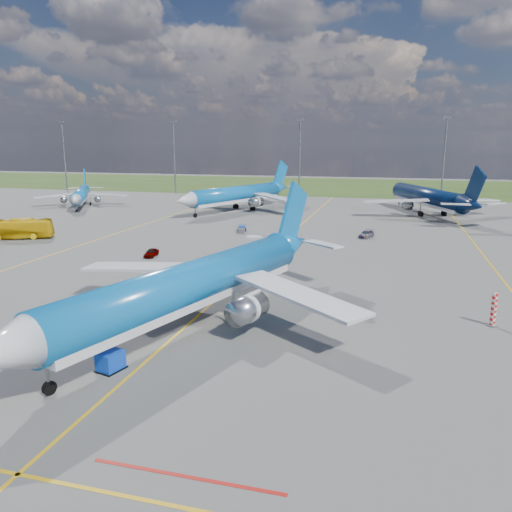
% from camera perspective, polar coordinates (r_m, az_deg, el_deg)
% --- Properties ---
extents(ground, '(400.00, 400.00, 0.00)m').
position_cam_1_polar(ground, '(44.01, -8.40, -8.30)').
color(ground, '#585855').
rests_on(ground, ground).
extents(grass_strip, '(400.00, 80.00, 0.01)m').
position_cam_1_polar(grass_strip, '(188.91, 10.16, 7.87)').
color(grass_strip, '#2D4719').
rests_on(grass_strip, ground).
extents(taxiway_lines, '(60.25, 160.00, 0.02)m').
position_cam_1_polar(taxiway_lines, '(69.11, 0.89, -0.34)').
color(taxiway_lines, gold).
rests_on(taxiway_lines, ground).
extents(floodlight_masts, '(202.20, 0.50, 22.70)m').
position_cam_1_polar(floodlight_masts, '(147.69, 12.83, 11.30)').
color(floodlight_masts, slate).
rests_on(floodlight_masts, ground).
extents(warning_post, '(0.50, 0.50, 3.00)m').
position_cam_1_polar(warning_post, '(48.57, 25.52, -5.55)').
color(warning_post, red).
rests_on(warning_post, ground).
extents(bg_jet_nw, '(37.36, 40.39, 8.51)m').
position_cam_1_polar(bg_jet_nw, '(133.60, -19.32, 5.35)').
color(bg_jet_nw, '#0D69B6').
rests_on(bg_jet_nw, ground).
extents(bg_jet_nnw, '(45.51, 50.99, 11.00)m').
position_cam_1_polar(bg_jet_nnw, '(118.66, -2.22, 5.20)').
color(bg_jet_nnw, '#0D69B6').
rests_on(bg_jet_nnw, ground).
extents(bg_jet_n, '(46.86, 52.51, 11.33)m').
position_cam_1_polar(bg_jet_n, '(118.72, 18.87, 4.53)').
color(bg_jet_n, '#07193D').
rests_on(bg_jet_n, ground).
extents(main_airliner, '(43.68, 50.38, 11.18)m').
position_cam_1_polar(main_airliner, '(44.49, -7.31, -8.03)').
color(main_airliner, '#0D69B6').
rests_on(main_airliner, ground).
extents(uld_container, '(1.74, 1.99, 1.36)m').
position_cam_1_polar(uld_container, '(37.52, -16.30, -11.43)').
color(uld_container, blue).
rests_on(uld_container, ground).
extents(apron_bus, '(12.23, 7.59, 3.38)m').
position_cam_1_polar(apron_bus, '(92.67, -25.88, 2.82)').
color(apron_bus, yellow).
rests_on(apron_bus, ground).
extents(service_car_a, '(1.67, 3.44, 1.13)m').
position_cam_1_polar(service_car_a, '(72.06, -11.87, 0.39)').
color(service_car_a, '#999999').
rests_on(service_car_a, ground).
extents(service_car_b, '(5.32, 2.51, 1.47)m').
position_cam_1_polar(service_car_b, '(68.41, 1.00, 0.15)').
color(service_car_b, '#999999').
rests_on(service_car_b, ground).
extents(service_car_c, '(2.78, 4.43, 1.20)m').
position_cam_1_polar(service_car_c, '(86.84, 12.52, 2.48)').
color(service_car_c, '#999999').
rests_on(service_car_c, ground).
extents(baggage_tug_c, '(2.23, 4.51, 0.98)m').
position_cam_1_polar(baggage_tug_c, '(90.45, -1.62, 3.10)').
color(baggage_tug_c, navy).
rests_on(baggage_tug_c, ground).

